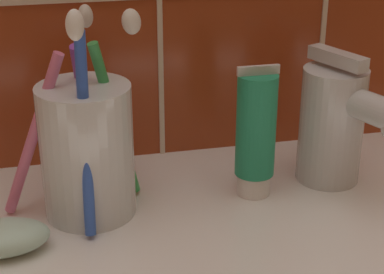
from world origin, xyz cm
name	(u,v)px	position (x,y,z in cm)	size (l,w,h in cm)	color
sink_counter	(180,255)	(0.00, 0.00, 1.00)	(66.64, 35.01, 2.00)	white
toothbrush_cup	(86,146)	(-6.43, 6.93, 8.07)	(14.11, 13.99, 18.65)	silver
toothpaste_tube	(256,133)	(8.22, 6.85, 7.92)	(3.69, 3.51, 12.05)	white
sink_faucet	(337,122)	(16.18, 7.62, 7.94)	(6.83, 10.72, 12.40)	silver
soap_bar	(2,238)	(-13.53, 2.10, 3.23)	(7.27, 4.46, 2.46)	silver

